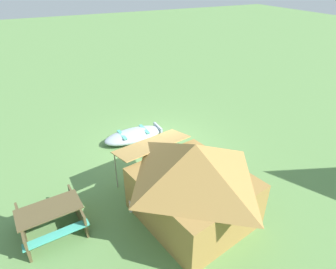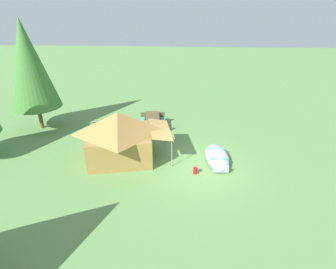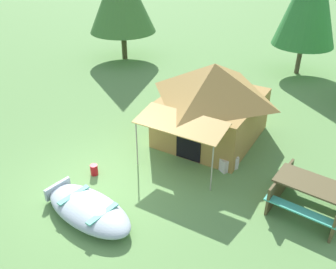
{
  "view_description": "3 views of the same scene",
  "coord_description": "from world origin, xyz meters",
  "px_view_note": "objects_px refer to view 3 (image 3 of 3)",
  "views": [
    {
      "loc": [
        4.01,
        9.07,
        6.32
      ],
      "look_at": [
        0.11,
        1.07,
        1.19
      ],
      "focal_mm": 31.02,
      "sensor_mm": 36.0,
      "label": 1
    },
    {
      "loc": [
        -10.84,
        0.67,
        7.0
      ],
      "look_at": [
        0.95,
        1.42,
        1.23
      ],
      "focal_mm": 28.62,
      "sensor_mm": 36.0,
      "label": 2
    },
    {
      "loc": [
        6.27,
        -4.46,
        5.96
      ],
      "look_at": [
        0.61,
        1.82,
        0.94
      ],
      "focal_mm": 38.64,
      "sensor_mm": 36.0,
      "label": 3
    }
  ],
  "objects_px": {
    "cooler_box": "(228,163)",
    "picnic_table": "(310,194)",
    "beached_rowboat": "(88,209)",
    "fuel_can": "(94,170)",
    "canvas_cabin_tent": "(212,101)"
  },
  "relations": [
    {
      "from": "beached_rowboat",
      "to": "picnic_table",
      "type": "bearing_deg",
      "value": 44.5
    },
    {
      "from": "beached_rowboat",
      "to": "cooler_box",
      "type": "distance_m",
      "value": 3.98
    },
    {
      "from": "beached_rowboat",
      "to": "fuel_can",
      "type": "height_order",
      "value": "beached_rowboat"
    },
    {
      "from": "beached_rowboat",
      "to": "canvas_cabin_tent",
      "type": "relative_size",
      "value": 0.56
    },
    {
      "from": "canvas_cabin_tent",
      "to": "cooler_box",
      "type": "distance_m",
      "value": 2.04
    },
    {
      "from": "fuel_can",
      "to": "picnic_table",
      "type": "bearing_deg",
      "value": 27.32
    },
    {
      "from": "cooler_box",
      "to": "fuel_can",
      "type": "xyz_separation_m",
      "value": [
        -2.53,
        -2.64,
        -0.04
      ]
    },
    {
      "from": "beached_rowboat",
      "to": "canvas_cabin_tent",
      "type": "bearing_deg",
      "value": 90.38
    },
    {
      "from": "canvas_cabin_tent",
      "to": "cooler_box",
      "type": "bearing_deg",
      "value": -37.55
    },
    {
      "from": "cooler_box",
      "to": "fuel_can",
      "type": "height_order",
      "value": "cooler_box"
    },
    {
      "from": "picnic_table",
      "to": "cooler_box",
      "type": "height_order",
      "value": "picnic_table"
    },
    {
      "from": "canvas_cabin_tent",
      "to": "cooler_box",
      "type": "xyz_separation_m",
      "value": [
        1.37,
        -1.05,
        -1.08
      ]
    },
    {
      "from": "beached_rowboat",
      "to": "cooler_box",
      "type": "xyz_separation_m",
      "value": [
        1.34,
        3.75,
        -0.03
      ]
    },
    {
      "from": "picnic_table",
      "to": "beached_rowboat",
      "type": "bearing_deg",
      "value": -135.5
    },
    {
      "from": "cooler_box",
      "to": "picnic_table",
      "type": "bearing_deg",
      "value": -2.98
    }
  ]
}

